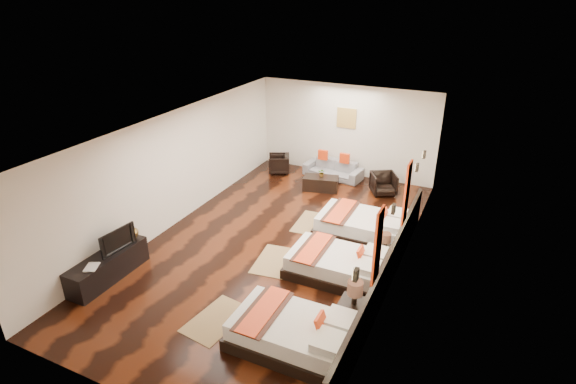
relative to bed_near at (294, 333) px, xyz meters
The scene contains 30 objects.
floor 3.27m from the bed_near, 121.34° to the left, with size 5.50×9.50×0.01m, color black.
ceiling 4.13m from the bed_near, 121.34° to the left, with size 5.50×9.50×0.01m, color white.
back_wall 7.81m from the bed_near, 102.68° to the left, with size 5.50×0.01×2.80m, color silver.
left_wall 5.37m from the bed_near, 147.94° to the left, with size 0.01×9.50×2.80m, color silver.
right_wall 3.19m from the bed_near, 69.27° to the left, with size 0.01×9.50×2.80m, color silver.
headboard_panel 2.24m from the bed_near, 62.94° to the left, with size 0.08×6.60×0.90m, color black.
bed_near is the anchor object (origin of this frame).
bed_mid 2.20m from the bed_near, 90.01° to the left, with size 2.02×1.27×0.77m.
bed_far 3.97m from the bed_near, 89.99° to the left, with size 2.13×1.34×0.81m.
nightstand_a 1.09m from the bed_near, 46.41° to the left, with size 0.50×0.50×0.99m.
nightstand_b 3.03m from the bed_near, 75.69° to the left, with size 0.40×0.40×0.79m.
jute_mat_near 1.54m from the bed_near, behind, with size 0.75×1.20×0.01m, color olive.
jute_mat_mid 2.56m from the bed_near, 124.17° to the left, with size 0.75×1.20×0.01m, color olive.
jute_mat_far 4.26m from the bed_near, 108.54° to the left, with size 0.75×1.20×0.01m, color olive.
tv_console 4.20m from the bed_near, behind, with size 0.50×1.80×0.55m, color black.
tv 4.20m from the bed_near, behind, with size 0.84×0.11×0.48m, color black.
book 4.22m from the bed_near, behind, with size 0.23×0.31×0.03m, color black.
figurine 4.30m from the bed_near, 168.69° to the left, with size 0.34×0.34×0.36m, color brown.
sofa 7.34m from the bed_near, 105.00° to the left, with size 1.80×0.70×0.53m, color slate.
armchair_left 7.62m from the bed_near, 118.10° to the left, with size 0.63×0.65×0.59m, color black.
armchair_right 6.54m from the bed_near, 91.66° to the left, with size 0.66×0.68×0.62m, color black.
coffee_table 6.34m from the bed_near, 107.46° to the left, with size 1.00×0.50×0.40m, color black.
table_plant 6.38m from the bed_near, 107.26° to the left, with size 0.21×0.19×0.24m, color #29551C.
orange_panel_a 1.98m from the bed_near, 40.56° to the left, with size 0.04×0.40×1.30m, color #D86014.
orange_panel_b 3.55m from the bed_near, 71.47° to the left, with size 0.04×0.40×1.30m, color #D86014.
sconce_near 1.89m from the bed_near, 12.04° to the right, with size 0.07×0.12×0.18m.
sconce_mid 2.73m from the bed_near, 63.06° to the left, with size 0.07×0.12×0.18m.
sconce_far 4.59m from the bed_near, 76.45° to the left, with size 0.07×0.12×0.18m.
sconce_lounge 5.42m from the bed_near, 78.78° to the left, with size 0.07×0.12×0.18m.
gold_artwork 7.85m from the bed_near, 102.72° to the left, with size 0.60×0.04×0.60m, color #AD873F.
Camera 1 is at (4.05, -8.04, 5.45)m, focal length 28.20 mm.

